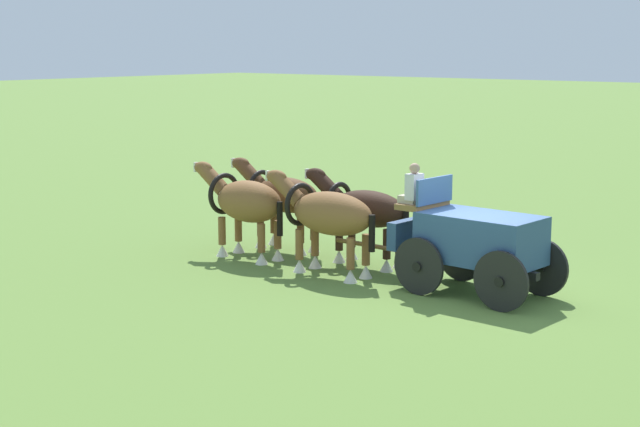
{
  "coord_description": "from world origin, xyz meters",
  "views": [
    {
      "loc": [
        -9.44,
        17.12,
        5.07
      ],
      "look_at": [
        4.31,
        -0.19,
        1.2
      ],
      "focal_mm": 54.6,
      "sensor_mm": 36.0,
      "label": 1
    }
  ],
  "objects_px": {
    "show_wagon": "(474,240)",
    "draft_horse_rear_near": "(328,215)",
    "draft_horse_rear_off": "(364,210)",
    "draft_horse_lead_near": "(245,203)",
    "draft_horse_lead_off": "(282,197)"
  },
  "relations": [
    {
      "from": "draft_horse_rear_near",
      "to": "draft_horse_rear_off",
      "type": "bearing_deg",
      "value": -91.96
    },
    {
      "from": "show_wagon",
      "to": "draft_horse_rear_near",
      "type": "relative_size",
      "value": 1.69
    },
    {
      "from": "draft_horse_rear_off",
      "to": "draft_horse_lead_off",
      "type": "bearing_deg",
      "value": -2.88
    },
    {
      "from": "show_wagon",
      "to": "draft_horse_lead_near",
      "type": "bearing_deg",
      "value": 3.27
    },
    {
      "from": "show_wagon",
      "to": "draft_horse_rear_off",
      "type": "height_order",
      "value": "show_wagon"
    },
    {
      "from": "show_wagon",
      "to": "draft_horse_rear_off",
      "type": "bearing_deg",
      "value": -13.77
    },
    {
      "from": "draft_horse_rear_off",
      "to": "draft_horse_lead_near",
      "type": "bearing_deg",
      "value": 23.91
    },
    {
      "from": "draft_horse_lead_near",
      "to": "draft_horse_lead_off",
      "type": "relative_size",
      "value": 0.99
    },
    {
      "from": "show_wagon",
      "to": "draft_horse_rear_off",
      "type": "distance_m",
      "value": 3.47
    },
    {
      "from": "draft_horse_rear_near",
      "to": "show_wagon",
      "type": "bearing_deg",
      "value": -172.1
    },
    {
      "from": "draft_horse_rear_off",
      "to": "draft_horse_lead_near",
      "type": "distance_m",
      "value": 2.89
    },
    {
      "from": "show_wagon",
      "to": "draft_horse_lead_off",
      "type": "distance_m",
      "value": 6.04
    },
    {
      "from": "draft_horse_lead_off",
      "to": "draft_horse_rear_near",
      "type": "bearing_deg",
      "value": 150.69
    },
    {
      "from": "draft_horse_rear_off",
      "to": "draft_horse_lead_off",
      "type": "relative_size",
      "value": 1.02
    },
    {
      "from": "show_wagon",
      "to": "draft_horse_lead_off",
      "type": "bearing_deg",
      "value": -9.11
    }
  ]
}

